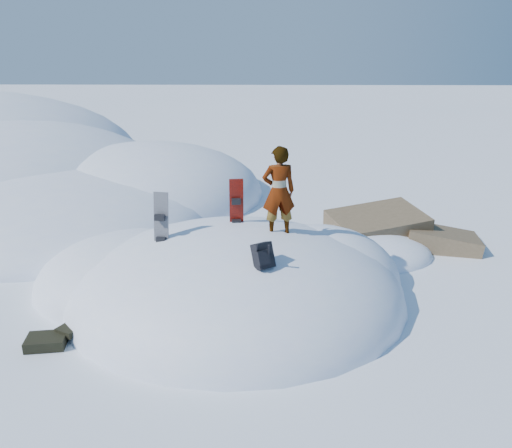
{
  "coord_description": "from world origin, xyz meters",
  "views": [
    {
      "loc": [
        0.62,
        -9.25,
        4.97
      ],
      "look_at": [
        0.42,
        0.3,
        1.54
      ],
      "focal_mm": 35.0,
      "sensor_mm": 36.0,
      "label": 1
    }
  ],
  "objects_px": {
    "snowboard_dark": "(161,231)",
    "backpack": "(263,256)",
    "snowboard_red": "(236,214)",
    "person": "(279,192)"
  },
  "relations": [
    {
      "from": "snowboard_red",
      "to": "snowboard_dark",
      "type": "relative_size",
      "value": 1.01
    },
    {
      "from": "backpack",
      "to": "person",
      "type": "height_order",
      "value": "person"
    },
    {
      "from": "snowboard_dark",
      "to": "person",
      "type": "relative_size",
      "value": 0.86
    },
    {
      "from": "snowboard_red",
      "to": "backpack",
      "type": "bearing_deg",
      "value": -80.81
    },
    {
      "from": "snowboard_dark",
      "to": "backpack",
      "type": "xyz_separation_m",
      "value": [
        2.01,
        -1.15,
        -0.02
      ]
    },
    {
      "from": "snowboard_dark",
      "to": "person",
      "type": "bearing_deg",
      "value": 16.86
    },
    {
      "from": "snowboard_dark",
      "to": "snowboard_red",
      "type": "bearing_deg",
      "value": 38.38
    },
    {
      "from": "snowboard_red",
      "to": "backpack",
      "type": "relative_size",
      "value": 2.91
    },
    {
      "from": "snowboard_red",
      "to": "person",
      "type": "distance_m",
      "value": 1.18
    },
    {
      "from": "snowboard_red",
      "to": "snowboard_dark",
      "type": "bearing_deg",
      "value": -158.55
    }
  ]
}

